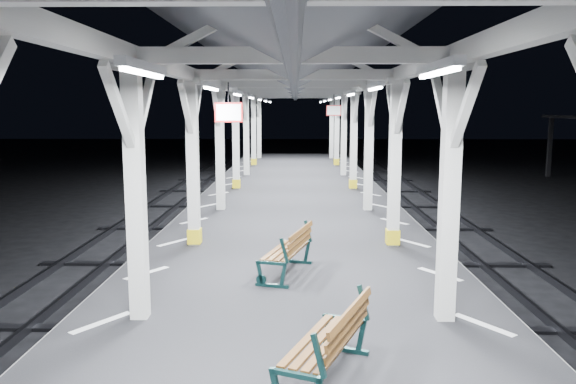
{
  "coord_description": "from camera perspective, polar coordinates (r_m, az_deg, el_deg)",
  "views": [
    {
      "loc": [
        0.05,
        -9.06,
        3.74
      ],
      "look_at": [
        -0.1,
        1.22,
        2.2
      ],
      "focal_mm": 35.0,
      "sensor_mm": 36.0,
      "label": 1
    }
  ],
  "objects": [
    {
      "name": "track_left",
      "position": [
        11.0,
        -27.21,
        -11.9
      ],
      "size": [
        2.2,
        60.0,
        0.16
      ],
      "color": "#2D2D33",
      "rests_on": "ground"
    },
    {
      "name": "hazard_stripes_right",
      "position": [
        9.76,
        15.17,
        -8.07
      ],
      "size": [
        1.0,
        48.0,
        0.01
      ],
      "primitive_type": "cube",
      "color": "silver",
      "rests_on": "platform"
    },
    {
      "name": "ground",
      "position": [
        9.8,
        0.48,
        -13.92
      ],
      "size": [
        120.0,
        120.0,
        0.0
      ],
      "primitive_type": "plane",
      "color": "black",
      "rests_on": "ground"
    },
    {
      "name": "canopy",
      "position": [
        9.08,
        0.52,
        13.69
      ],
      "size": [
        5.4,
        49.0,
        4.65
      ],
      "color": "silver",
      "rests_on": "platform"
    },
    {
      "name": "platform",
      "position": [
        9.62,
        0.48,
        -11.17
      ],
      "size": [
        6.0,
        50.0,
        1.0
      ],
      "primitive_type": "cube",
      "color": "black",
      "rests_on": "ground"
    },
    {
      "name": "hazard_stripes_left",
      "position": [
        9.79,
        -14.16,
        -7.98
      ],
      "size": [
        1.0,
        48.0,
        0.01
      ],
      "primitive_type": "cube",
      "color": "silver",
      "rests_on": "platform"
    },
    {
      "name": "bench_near",
      "position": [
        5.81,
        4.55,
        -14.84
      ],
      "size": [
        1.08,
        1.61,
        0.82
      ],
      "rotation": [
        0.0,
        0.0,
        -0.38
      ],
      "color": "#0F2D2C",
      "rests_on": "platform"
    },
    {
      "name": "bench_mid",
      "position": [
        9.29,
        0.26,
        -5.89
      ],
      "size": [
        0.92,
        1.57,
        0.8
      ],
      "rotation": [
        0.0,
        0.0,
        -0.28
      ],
      "color": "#0F2D2C",
      "rests_on": "platform"
    }
  ]
}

